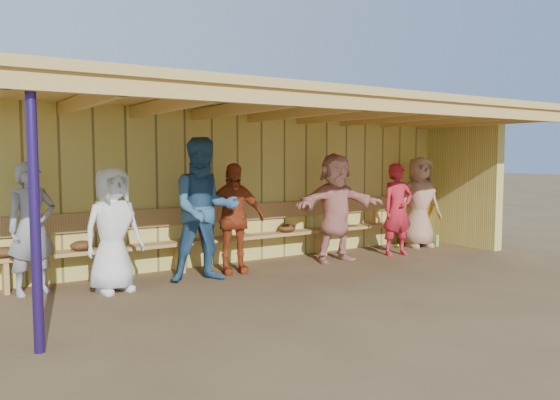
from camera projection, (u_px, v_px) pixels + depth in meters
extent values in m
plane|color=brown|center=(293.00, 274.00, 7.83)|extent=(90.00, 90.00, 0.00)
imported|color=gray|center=(32.00, 228.00, 6.66)|extent=(0.67, 0.53, 1.63)
imported|color=silver|center=(113.00, 230.00, 6.78)|extent=(0.86, 0.66, 1.57)
imported|color=#2F5A82|center=(205.00, 210.00, 7.37)|extent=(1.08, 0.92, 1.95)
imported|color=#AA3F1B|center=(233.00, 218.00, 7.88)|extent=(1.00, 0.57, 1.60)
imported|color=tan|center=(336.00, 208.00, 8.74)|extent=(1.66, 0.65, 1.75)
imported|color=red|center=(398.00, 210.00, 9.30)|extent=(0.63, 0.47, 1.57)
imported|color=tan|center=(420.00, 202.00, 10.14)|extent=(0.93, 0.72, 1.68)
cube|color=#DBC85D|center=(247.00, 187.00, 8.87)|extent=(8.60, 0.20, 2.40)
cube|color=#DBC85D|center=(463.00, 182.00, 10.38)|extent=(0.20, 1.62, 2.40)
cube|color=#DAB059|center=(293.00, 102.00, 7.64)|extent=(8.80, 3.20, 0.10)
cube|color=#DAB059|center=(365.00, 103.00, 6.39)|extent=(8.80, 0.10, 0.18)
cube|color=#DAB059|center=(83.00, 101.00, 6.11)|extent=(0.08, 3.00, 0.16)
cube|color=#DAB059|center=(164.00, 106.00, 6.62)|extent=(0.08, 3.00, 0.16)
cube|color=#DAB059|center=(233.00, 109.00, 7.14)|extent=(0.08, 3.00, 0.16)
cube|color=#DAB059|center=(293.00, 112.00, 7.65)|extent=(0.08, 3.00, 0.16)
cube|color=#DAB059|center=(346.00, 115.00, 8.16)|extent=(0.08, 3.00, 0.16)
cube|color=#DAB059|center=(392.00, 117.00, 8.67)|extent=(0.08, 3.00, 0.16)
cube|color=#DAB059|center=(433.00, 120.00, 9.18)|extent=(0.08, 3.00, 0.16)
cube|color=#DAB059|center=(470.00, 122.00, 9.70)|extent=(0.08, 3.00, 0.16)
cylinder|color=navy|center=(35.00, 215.00, 4.62)|extent=(0.09, 0.09, 2.40)
cube|color=tan|center=(256.00, 236.00, 8.69)|extent=(7.60, 0.32, 0.05)
cube|color=tan|center=(251.00, 212.00, 8.79)|extent=(7.60, 0.04, 0.26)
cube|color=tan|center=(5.00, 277.00, 6.77)|extent=(0.06, 0.29, 0.40)
cube|color=tan|center=(180.00, 258.00, 8.01)|extent=(0.06, 0.29, 0.40)
cube|color=tan|center=(321.00, 243.00, 9.40)|extent=(0.06, 0.29, 0.40)
cube|color=tan|center=(415.00, 233.00, 10.65)|extent=(0.06, 0.29, 0.40)
cylinder|color=orange|center=(425.00, 224.00, 10.49)|extent=(0.13, 0.41, 0.80)
sphere|color=gold|center=(398.00, 245.00, 10.13)|extent=(0.08, 0.08, 0.08)
ellipsoid|color=#593319|center=(4.00, 252.00, 6.70)|extent=(0.30, 0.24, 0.14)
ellipsoid|color=#593319|center=(82.00, 246.00, 7.19)|extent=(0.30, 0.24, 0.14)
ellipsoid|color=#593319|center=(287.00, 228.00, 8.94)|extent=(0.30, 0.24, 0.14)
cylinder|color=#84B75B|center=(313.00, 223.00, 9.34)|extent=(0.07, 0.07, 0.22)
cylinder|color=orange|center=(374.00, 218.00, 10.10)|extent=(0.07, 0.07, 0.22)
cylinder|color=#7FC562|center=(437.00, 241.00, 10.26)|extent=(0.07, 0.07, 0.22)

